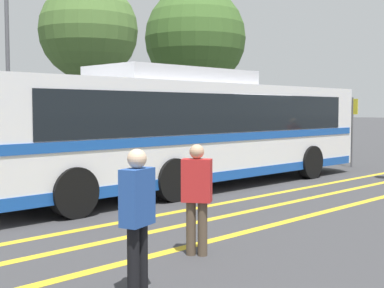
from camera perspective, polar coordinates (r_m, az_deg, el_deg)
name	(u,v)px	position (r m, az deg, el deg)	size (l,w,h in m)	color
ground_plane	(231,182)	(15.43, 4.20, -4.12)	(220.00, 220.00, 0.00)	#38383A
lane_strip_0	(256,197)	(12.98, 6.89, -5.62)	(0.20, 32.42, 0.01)	gold
lane_strip_1	(291,202)	(12.39, 10.55, -6.11)	(0.20, 32.42, 0.01)	gold
lane_strip_2	(337,209)	(11.79, 15.16, -6.69)	(0.20, 32.42, 0.01)	gold
curb_strip	(62,166)	(19.59, -13.67, -2.31)	(40.42, 0.36, 0.15)	#99999E
transit_bus	(192,128)	(14.27, -0.05, 1.67)	(12.75, 2.79, 3.14)	silver
parked_car_2	(73,151)	(17.93, -12.55, -0.69)	(4.40, 2.19, 1.49)	black
pedestrian_1	(197,193)	(7.71, 0.51, -5.23)	(0.42, 0.47, 1.61)	brown
pedestrian_2	(137,213)	(6.07, -5.85, -7.34)	(0.47, 0.33, 1.67)	black
bus_stop_sign	(352,123)	(20.17, 16.73, 2.13)	(0.07, 0.40, 2.53)	#59595E
street_lamp	(7,20)	(19.68, -19.15, 12.34)	(0.51, 0.51, 7.17)	#59595E
tree_1	(89,31)	(22.31, -10.96, 11.74)	(3.96, 3.96, 7.23)	#513823
tree_2	(195,38)	(26.91, 0.35, 11.22)	(4.99, 4.99, 8.10)	#513823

